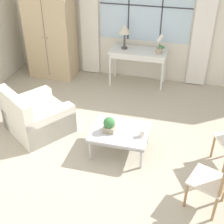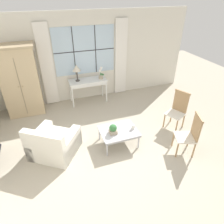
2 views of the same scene
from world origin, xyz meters
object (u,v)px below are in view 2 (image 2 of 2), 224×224
object	(u,v)px
armchair_upholstered	(54,144)
pillar_candle	(133,127)
armoire	(21,81)
accent_chair_wooden	(191,133)
table_lamp	(76,69)
potted_orchid	(101,74)
side_chair_wooden	(178,108)
console_table	(88,82)
coffee_table	(119,132)
potted_plant_small	(113,129)

from	to	relation	value
armchair_upholstered	pillar_candle	bearing A→B (deg)	-7.16
armoire	armchair_upholstered	bearing A→B (deg)	-74.31
accent_chair_wooden	pillar_candle	world-z (taller)	accent_chair_wooden
table_lamp	potted_orchid	distance (m)	0.80
side_chair_wooden	armoire	bearing A→B (deg)	150.98
console_table	pillar_candle	xyz separation A→B (m)	(0.53, -2.43, -0.24)
armchair_upholstered	side_chair_wooden	bearing A→B (deg)	-0.15
potted_orchid	accent_chair_wooden	world-z (taller)	potted_orchid
potted_orchid	coffee_table	world-z (taller)	potted_orchid
table_lamp	potted_plant_small	distance (m)	2.57
armoire	pillar_candle	distance (m)	3.52
potted_orchid	potted_plant_small	world-z (taller)	potted_orchid
armchair_upholstered	coffee_table	distance (m)	1.55
table_lamp	accent_chair_wooden	distance (m)	3.80
potted_orchid	armchair_upholstered	size ratio (longest dim) A/B	0.31
console_table	side_chair_wooden	size ratio (longest dim) A/B	1.16
armoire	accent_chair_wooden	xyz separation A→B (m)	(3.57, -3.16, -0.48)
potted_orchid	side_chair_wooden	bearing A→B (deg)	-55.03
accent_chair_wooden	side_chair_wooden	bearing A→B (deg)	70.24
console_table	side_chair_wooden	xyz separation A→B (m)	(1.95, -2.20, -0.12)
table_lamp	accent_chair_wooden	xyz separation A→B (m)	(1.92, -3.22, -0.64)
armoire	table_lamp	world-z (taller)	armoire
side_chair_wooden	pillar_candle	distance (m)	1.45
side_chair_wooden	potted_plant_small	distance (m)	1.96
potted_orchid	coffee_table	size ratio (longest dim) A/B	0.45
side_chair_wooden	table_lamp	bearing A→B (deg)	135.44
table_lamp	armchair_upholstered	distance (m)	2.63
console_table	potted_plant_small	xyz separation A→B (m)	(0.01, -2.43, -0.17)
armoire	side_chair_wooden	world-z (taller)	armoire
table_lamp	side_chair_wooden	world-z (taller)	table_lamp
potted_orchid	side_chair_wooden	world-z (taller)	potted_orchid
coffee_table	table_lamp	bearing A→B (deg)	101.46
potted_orchid	accent_chair_wooden	distance (m)	3.38
armoire	console_table	distance (m)	2.00
accent_chair_wooden	potted_plant_small	size ratio (longest dim) A/B	4.13
console_table	pillar_candle	distance (m)	2.50
accent_chair_wooden	pillar_candle	distance (m)	1.32
coffee_table	potted_plant_small	distance (m)	0.24
coffee_table	potted_orchid	bearing A→B (deg)	83.44
pillar_candle	armchair_upholstered	bearing A→B (deg)	172.84
armchair_upholstered	coffee_table	size ratio (longest dim) A/B	1.46
table_lamp	accent_chair_wooden	bearing A→B (deg)	-59.25
side_chair_wooden	coffee_table	xyz separation A→B (m)	(-1.78, -0.17, -0.22)
armchair_upholstered	accent_chair_wooden	xyz separation A→B (m)	(2.96, -0.99, 0.29)
table_lamp	coffee_table	world-z (taller)	table_lamp
side_chair_wooden	accent_chair_wooden	world-z (taller)	side_chair_wooden
side_chair_wooden	coffee_table	bearing A→B (deg)	-174.45
coffee_table	console_table	bearing A→B (deg)	94.13
armoire	armchair_upholstered	size ratio (longest dim) A/B	1.57
table_lamp	potted_plant_small	size ratio (longest dim) A/B	2.17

